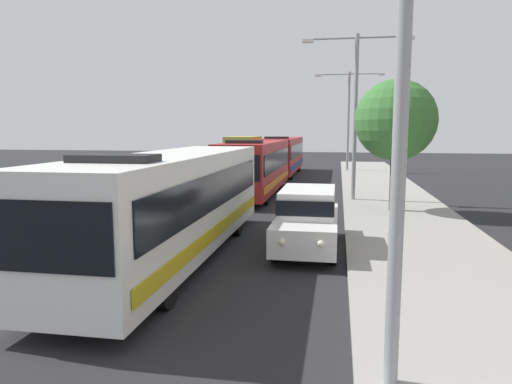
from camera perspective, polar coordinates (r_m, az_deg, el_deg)
name	(u,v)px	position (r m, az deg, el deg)	size (l,w,h in m)	color
bus_lead	(174,201)	(13.58, -9.92, -1.10)	(2.58, 11.95, 3.21)	silver
bus_second_in_line	(256,166)	(26.52, -0.02, 3.22)	(2.58, 10.94, 3.21)	maroon
bus_middle	(282,154)	(38.89, 3.20, 4.61)	(2.58, 11.88, 3.21)	maroon
white_suv	(308,216)	(14.67, 6.32, -2.98)	(1.86, 4.98, 1.90)	white
box_truck_oncoming	(242,154)	(38.79, -1.77, 4.62)	(2.35, 6.86, 3.15)	navy
streetlamp_near	(406,0)	(6.71, 17.79, 21.44)	(5.57, 0.28, 8.59)	gray
streetlamp_mid	(356,100)	(24.48, 12.07, 10.89)	(5.44, 0.28, 8.29)	gray
streetlamp_far	(349,111)	(42.42, 11.23, 9.71)	(5.96, 0.28, 8.58)	gray
roadside_tree	(396,120)	(21.47, 16.68, 8.37)	(3.54, 3.54, 5.76)	#4C3823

